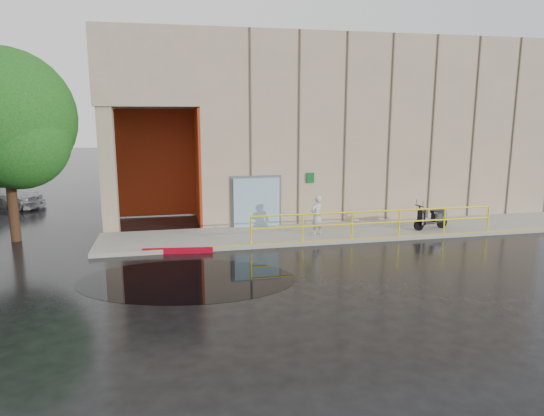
{
  "coord_description": "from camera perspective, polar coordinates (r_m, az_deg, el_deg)",
  "views": [
    {
      "loc": [
        -3.23,
        -13.37,
        4.72
      ],
      "look_at": [
        0.24,
        3.0,
        1.46
      ],
      "focal_mm": 32.0,
      "sensor_mm": 36.0,
      "label": 1
    }
  ],
  "objects": [
    {
      "name": "sidewalk",
      "position": [
        19.83,
        9.8,
        -2.7
      ],
      "size": [
        20.0,
        3.0,
        0.15
      ],
      "primitive_type": "cube",
      "color": "gray",
      "rests_on": "ground"
    },
    {
      "name": "tree_near",
      "position": [
        20.05,
        -28.66,
        8.7
      ],
      "size": [
        5.05,
        5.05,
        7.1
      ],
      "rotation": [
        0.0,
        0.0,
        -0.21
      ],
      "color": "black",
      "rests_on": "ground"
    },
    {
      "name": "scooter",
      "position": [
        20.44,
        18.28,
        -0.46
      ],
      "size": [
        1.61,
        0.75,
        1.22
      ],
      "rotation": [
        0.0,
        0.0,
        0.16
      ],
      "color": "black",
      "rests_on": "sidewalk"
    },
    {
      "name": "person",
      "position": [
        18.58,
        5.29,
        -0.86
      ],
      "size": [
        0.66,
        0.6,
        1.53
      ],
      "primitive_type": "imported",
      "rotation": [
        0.0,
        0.0,
        3.68
      ],
      "color": "#B9B9BE",
      "rests_on": "sidewalk"
    },
    {
      "name": "building",
      "position": [
        25.74,
        7.02,
        9.78
      ],
      "size": [
        20.0,
        10.17,
        8.0
      ],
      "color": "gray",
      "rests_on": "ground"
    },
    {
      "name": "guardrail",
      "position": [
        18.58,
        12.11,
        -1.8
      ],
      "size": [
        9.56,
        0.06,
        1.03
      ],
      "color": "yellow",
      "rests_on": "sidewalk"
    },
    {
      "name": "red_curb",
      "position": [
        17.04,
        -11.03,
        -4.96
      ],
      "size": [
        2.4,
        0.47,
        0.18
      ],
      "primitive_type": "cube",
      "rotation": [
        0.0,
        0.0,
        -0.12
      ],
      "color": "#9C0214",
      "rests_on": "ground"
    },
    {
      "name": "ground",
      "position": [
        14.54,
        1.55,
        -7.93
      ],
      "size": [
        120.0,
        120.0,
        0.0
      ],
      "primitive_type": "plane",
      "color": "black",
      "rests_on": "ground"
    },
    {
      "name": "puddle",
      "position": [
        14.36,
        -9.95,
        -8.33
      ],
      "size": [
        6.83,
        4.85,
        0.01
      ],
      "primitive_type": "cube",
      "rotation": [
        0.0,
        0.0,
        -0.17
      ],
      "color": "black",
      "rests_on": "ground"
    }
  ]
}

